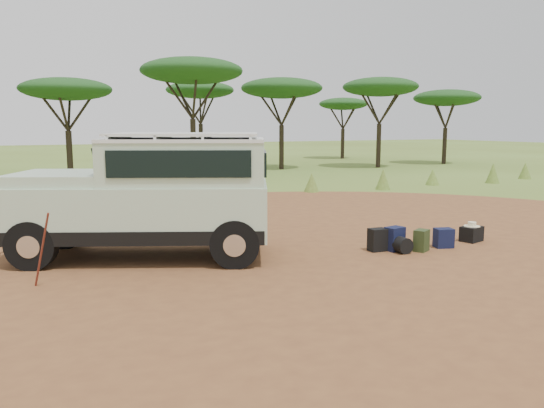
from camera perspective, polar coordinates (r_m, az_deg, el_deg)
name	(u,v)px	position (r m, az deg, el deg)	size (l,w,h in m)	color
ground	(281,262)	(10.13, 0.96, -6.27)	(140.00, 140.00, 0.00)	#5A6C26
dirt_clearing	(281,262)	(10.13, 0.96, -6.25)	(23.00, 23.00, 0.01)	brown
grass_fringe	(166,191)	(18.12, -11.28, 1.39)	(36.60, 1.60, 0.90)	#5A6C26
acacia_treeline	(119,81)	(29.10, -16.09, 12.63)	(46.70, 13.20, 6.26)	#2C2219
safari_vehicle	(151,198)	(10.56, -12.89, 0.61)	(5.32, 3.82, 2.43)	#B0C8AB
walking_staff	(42,250)	(9.11, -23.53, -4.61)	(0.03, 0.03, 1.34)	maroon
backpack_black	(377,240)	(11.15, 11.27, -3.81)	(0.35, 0.26, 0.48)	black
backpack_navy	(394,239)	(11.28, 13.04, -3.67)	(0.38, 0.27, 0.50)	#101334
backpack_olive	(421,241)	(11.35, 15.77, -3.82)	(0.33, 0.24, 0.45)	#2F3E1C
duffel_navy	(444,238)	(11.84, 17.97, -3.51)	(0.37, 0.28, 0.42)	#101334
hard_case	(471,234)	(12.67, 20.66, -3.04)	(0.48, 0.34, 0.34)	black
stuff_sack	(402,245)	(11.12, 13.77, -4.30)	(0.33, 0.33, 0.33)	black
safari_hat	(472,225)	(12.63, 20.71, -2.10)	(0.35, 0.35, 0.10)	beige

